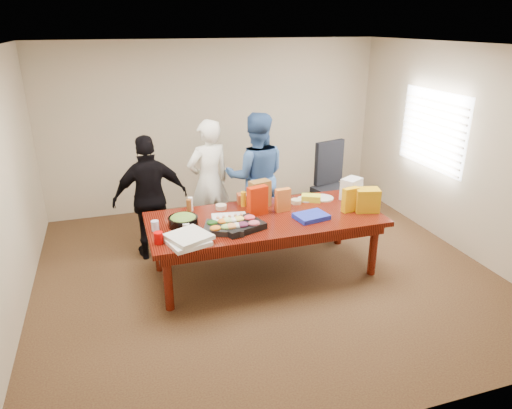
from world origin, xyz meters
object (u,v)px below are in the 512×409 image
object	(u,v)px
person_center	(209,182)
salad_bowl	(183,222)
sheet_cake	(230,220)
person_right	(256,177)
conference_table	(265,245)
office_chair	(335,188)

from	to	relation	value
person_center	salad_bowl	world-z (taller)	person_center
sheet_cake	person_right	bearing A→B (deg)	66.71
person_center	sheet_cake	distance (m)	1.19
person_center	salad_bowl	bearing A→B (deg)	48.02
person_center	sheet_cake	size ratio (longest dim) A/B	4.33
conference_table	person_right	bearing A→B (deg)	77.90
sheet_cake	conference_table	bearing A→B (deg)	12.85
conference_table	person_center	xyz separation A→B (m)	(-0.43, 1.15, 0.50)
person_right	salad_bowl	size ratio (longest dim) A/B	5.32
salad_bowl	sheet_cake	bearing A→B (deg)	-7.87
office_chair	sheet_cake	size ratio (longest dim) A/B	3.03
conference_table	person_center	bearing A→B (deg)	110.70
conference_table	sheet_cake	xyz separation A→B (m)	(-0.45, -0.04, 0.41)
person_center	salad_bowl	distance (m)	1.24
conference_table	person_right	size ratio (longest dim) A/B	1.55
person_center	sheet_cake	world-z (taller)	person_center
person_right	sheet_cake	distance (m)	1.30
office_chair	salad_bowl	distance (m)	2.66
person_right	salad_bowl	xyz separation A→B (m)	(-1.21, -1.03, -0.10)
person_right	conference_table	bearing A→B (deg)	91.02
conference_table	person_center	world-z (taller)	person_center
person_center	person_right	distance (m)	0.67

